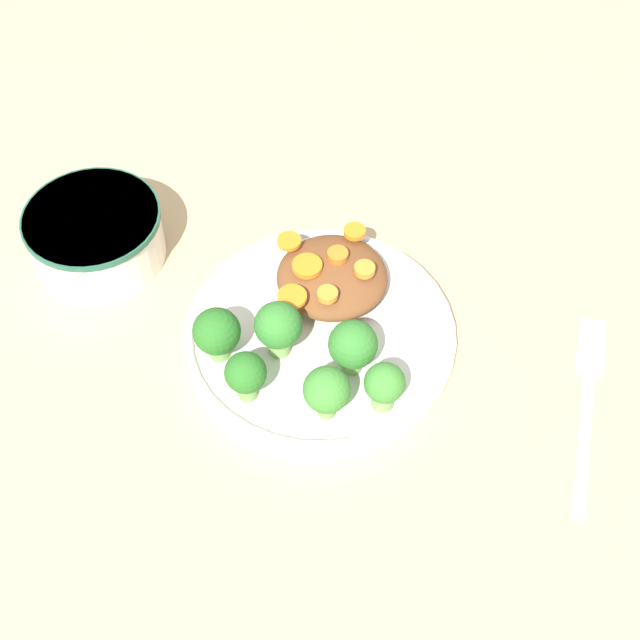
# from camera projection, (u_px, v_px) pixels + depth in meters

# --- Properties ---
(ground_plane) EXTENTS (4.00, 4.00, 0.00)m
(ground_plane) POSITION_uv_depth(u_px,v_px,m) (320.00, 341.00, 0.81)
(ground_plane) COLOR tan
(plate) EXTENTS (0.24, 0.24, 0.02)m
(plate) POSITION_uv_depth(u_px,v_px,m) (320.00, 334.00, 0.80)
(plate) COLOR silver
(plate) RESTS_ON ground_plane
(dip_bowl) EXTENTS (0.13, 0.13, 0.06)m
(dip_bowl) POSITION_uv_depth(u_px,v_px,m) (95.00, 233.00, 0.84)
(dip_bowl) COLOR white
(dip_bowl) RESTS_ON ground_plane
(stew_mound) EXTENTS (0.10, 0.10, 0.03)m
(stew_mound) POSITION_uv_depth(u_px,v_px,m) (332.00, 277.00, 0.81)
(stew_mound) COLOR brown
(stew_mound) RESTS_ON plate
(broccoli_floret_0) EXTENTS (0.04, 0.04, 0.05)m
(broccoli_floret_0) POSITION_uv_depth(u_px,v_px,m) (353.00, 346.00, 0.74)
(broccoli_floret_0) COLOR #759E51
(broccoli_floret_0) RESTS_ON plate
(broccoli_floret_1) EXTENTS (0.04, 0.04, 0.06)m
(broccoli_floret_1) POSITION_uv_depth(u_px,v_px,m) (278.00, 327.00, 0.75)
(broccoli_floret_1) COLOR #7FA85B
(broccoli_floret_1) RESTS_ON plate
(broccoli_floret_2) EXTENTS (0.03, 0.03, 0.05)m
(broccoli_floret_2) POSITION_uv_depth(u_px,v_px,m) (384.00, 385.00, 0.72)
(broccoli_floret_2) COLOR #7FA85B
(broccoli_floret_2) RESTS_ON plate
(broccoli_floret_3) EXTENTS (0.04, 0.04, 0.05)m
(broccoli_floret_3) POSITION_uv_depth(u_px,v_px,m) (217.00, 333.00, 0.75)
(broccoli_floret_3) COLOR #759E51
(broccoli_floret_3) RESTS_ON plate
(broccoli_floret_4) EXTENTS (0.04, 0.04, 0.05)m
(broccoli_floret_4) POSITION_uv_depth(u_px,v_px,m) (321.00, 391.00, 0.72)
(broccoli_floret_4) COLOR #759E51
(broccoli_floret_4) RESTS_ON plate
(broccoli_floret_5) EXTENTS (0.04, 0.04, 0.05)m
(broccoli_floret_5) POSITION_uv_depth(u_px,v_px,m) (246.00, 374.00, 0.73)
(broccoli_floret_5) COLOR #759E51
(broccoli_floret_5) RESTS_ON plate
(carrot_slice_0) EXTENTS (0.02, 0.02, 0.00)m
(carrot_slice_0) POSITION_uv_depth(u_px,v_px,m) (289.00, 241.00, 0.81)
(carrot_slice_0) COLOR orange
(carrot_slice_0) RESTS_ON stew_mound
(carrot_slice_1) EXTENTS (0.02, 0.02, 0.01)m
(carrot_slice_1) POSITION_uv_depth(u_px,v_px,m) (365.00, 269.00, 0.79)
(carrot_slice_1) COLOR orange
(carrot_slice_1) RESTS_ON stew_mound
(carrot_slice_2) EXTENTS (0.02, 0.02, 0.00)m
(carrot_slice_2) POSITION_uv_depth(u_px,v_px,m) (355.00, 231.00, 0.82)
(carrot_slice_2) COLOR orange
(carrot_slice_2) RESTS_ON stew_mound
(carrot_slice_3) EXTENTS (0.03, 0.03, 0.01)m
(carrot_slice_3) POSITION_uv_depth(u_px,v_px,m) (307.00, 266.00, 0.79)
(carrot_slice_3) COLOR orange
(carrot_slice_3) RESTS_ON stew_mound
(carrot_slice_4) EXTENTS (0.02, 0.02, 0.01)m
(carrot_slice_4) POSITION_uv_depth(u_px,v_px,m) (328.00, 294.00, 0.77)
(carrot_slice_4) COLOR orange
(carrot_slice_4) RESTS_ON stew_mound
(carrot_slice_5) EXTENTS (0.03, 0.03, 0.00)m
(carrot_slice_5) POSITION_uv_depth(u_px,v_px,m) (292.00, 297.00, 0.77)
(carrot_slice_5) COLOR orange
(carrot_slice_5) RESTS_ON stew_mound
(carrot_slice_6) EXTENTS (0.02, 0.02, 0.01)m
(carrot_slice_6) POSITION_uv_depth(u_px,v_px,m) (338.00, 255.00, 0.80)
(carrot_slice_6) COLOR orange
(carrot_slice_6) RESTS_ON stew_mound
(fork) EXTENTS (0.08, 0.20, 0.01)m
(fork) POSITION_uv_depth(u_px,v_px,m) (588.00, 390.00, 0.77)
(fork) COLOR silver
(fork) RESTS_ON ground_plane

